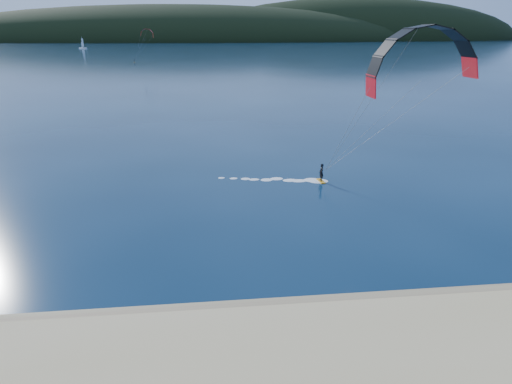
# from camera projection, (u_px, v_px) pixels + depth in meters

# --- Properties ---
(ground) EXTENTS (1800.00, 1800.00, 0.00)m
(ground) POSITION_uv_depth(u_px,v_px,m) (214.00, 383.00, 18.19)
(ground) COLOR #061B32
(ground) RESTS_ON ground
(wet_sand) EXTENTS (220.00, 2.50, 0.10)m
(wet_sand) POSITION_uv_depth(u_px,v_px,m) (213.00, 316.00, 22.34)
(wet_sand) COLOR #997859
(wet_sand) RESTS_ON ground
(headland) EXTENTS (1200.00, 310.00, 140.00)m
(headland) POSITION_uv_depth(u_px,v_px,m) (211.00, 41.00, 709.62)
(headland) COLOR black
(headland) RESTS_ON ground
(kitesurfer_near) EXTENTS (20.80, 10.02, 13.93)m
(kitesurfer_near) POSITION_uv_depth(u_px,v_px,m) (415.00, 85.00, 33.06)
(kitesurfer_near) COLOR orange
(kitesurfer_near) RESTS_ON ground
(kitesurfer_far) EXTENTS (11.68, 7.70, 15.24)m
(kitesurfer_far) POSITION_uv_depth(u_px,v_px,m) (147.00, 36.00, 196.28)
(kitesurfer_far) COLOR orange
(kitesurfer_far) RESTS_ON ground
(sailboat) EXTENTS (7.26, 4.74, 10.13)m
(sailboat) POSITION_uv_depth(u_px,v_px,m) (83.00, 48.00, 371.24)
(sailboat) COLOR white
(sailboat) RESTS_ON ground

